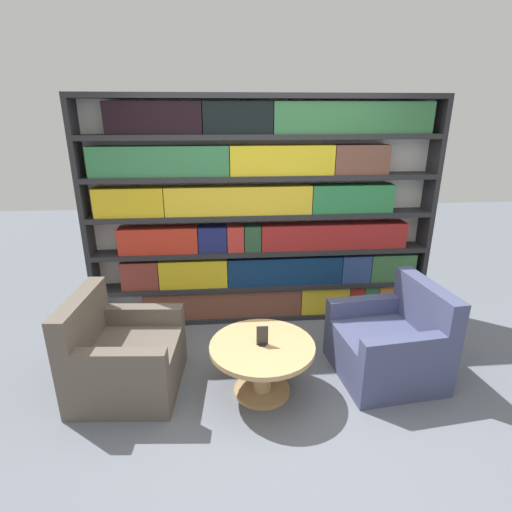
{
  "coord_description": "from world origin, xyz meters",
  "views": [
    {
      "loc": [
        -0.41,
        -2.55,
        2.16
      ],
      "look_at": [
        -0.13,
        0.72,
        0.98
      ],
      "focal_mm": 28.0,
      "sensor_mm": 36.0,
      "label": 1
    }
  ],
  "objects": [
    {
      "name": "coffee_table",
      "position": [
        -0.13,
        0.15,
        0.32
      ],
      "size": [
        0.83,
        0.83,
        0.45
      ],
      "color": "tan",
      "rests_on": "ground_plane"
    },
    {
      "name": "ground_plane",
      "position": [
        0.0,
        0.0,
        0.0
      ],
      "size": [
        14.0,
        14.0,
        0.0
      ],
      "primitive_type": "plane",
      "color": "slate"
    },
    {
      "name": "armchair_right",
      "position": [
        0.99,
        0.31,
        0.28
      ],
      "size": [
        0.89,
        0.9,
        0.83
      ],
      "rotation": [
        0.0,
        0.0,
        -1.46
      ],
      "color": "#42476B",
      "rests_on": "ground_plane"
    },
    {
      "name": "armchair_left",
      "position": [
        -1.25,
        0.31,
        0.28
      ],
      "size": [
        0.87,
        0.88,
        0.83
      ],
      "rotation": [
        0.0,
        0.0,
        1.49
      ],
      "color": "brown",
      "rests_on": "ground_plane"
    },
    {
      "name": "table_sign",
      "position": [
        -0.13,
        0.15,
        0.51
      ],
      "size": [
        0.09,
        0.06,
        0.16
      ],
      "color": "black",
      "rests_on": "coffee_table"
    },
    {
      "name": "bookshelf",
      "position": [
        0.01,
        1.46,
        1.15
      ],
      "size": [
        3.57,
        0.3,
        2.33
      ],
      "color": "silver",
      "rests_on": "ground_plane"
    }
  ]
}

